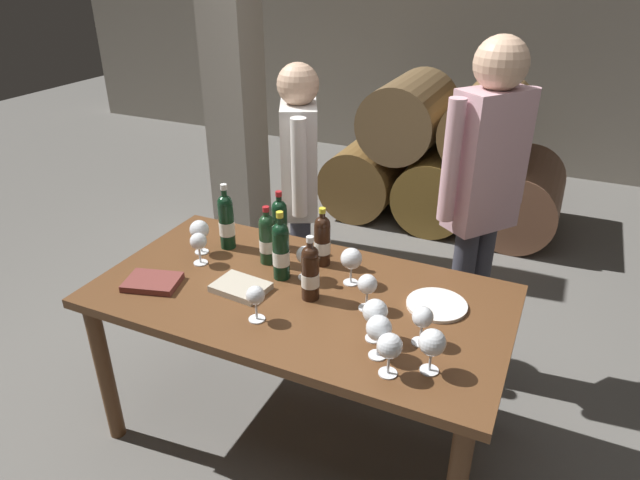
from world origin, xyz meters
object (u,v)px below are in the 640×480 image
wine_glass_5 (390,347)px  leather_ledger (241,287)px  wine_bottle_1 (226,221)px  taster_seated_left (300,184)px  wine_glass_0 (423,318)px  wine_bottle_5 (322,240)px  wine_glass_10 (375,312)px  sommelier_presenting (483,188)px  wine_glass_1 (367,285)px  wine_glass_7 (432,343)px  dining_table (300,311)px  wine_bottle_2 (280,224)px  wine_bottle_4 (310,272)px  serving_plate (437,305)px  wine_glass_8 (256,297)px  wine_glass_9 (305,256)px  wine_glass_2 (379,329)px  tasting_notebook (153,282)px  wine_bottle_3 (267,238)px  wine_glass_4 (351,259)px  wine_glass_6 (199,230)px  wine_bottle_0 (281,250)px  wine_glass_3 (198,242)px

wine_glass_5 → leather_ledger: bearing=161.7°
wine_bottle_1 → taster_seated_left: (0.13, 0.50, 0.03)m
wine_glass_0 → wine_bottle_5: bearing=146.1°
wine_glass_10 → sommelier_presenting: (0.19, 0.91, 0.17)m
wine_glass_1 → sommelier_presenting: bearing=69.2°
wine_glass_7 → wine_glass_10: same height
dining_table → wine_bottle_2: bearing=129.5°
wine_bottle_4 → serving_plate: (0.48, 0.15, -0.11)m
wine_bottle_2 → wine_glass_8: wine_bottle_2 is taller
wine_glass_9 → taster_seated_left: 0.69m
wine_glass_2 → tasting_notebook: bearing=177.5°
dining_table → wine_bottle_4: 0.22m
wine_bottle_2 → dining_table: bearing=-50.5°
wine_bottle_3 → tasting_notebook: (-0.34, -0.38, -0.11)m
wine_bottle_3 → wine_glass_4: bearing=-2.0°
wine_bottle_4 → tasting_notebook: 0.68m
wine_bottle_1 → wine_bottle_5: size_ratio=1.17×
wine_bottle_2 → wine_glass_9: bearing=-40.9°
wine_glass_0 → wine_glass_7: 0.15m
wine_glass_1 → tasting_notebook: bearing=-166.4°
wine_glass_5 → wine_glass_6: (-1.06, 0.44, 0.00)m
wine_bottle_5 → wine_glass_1: (0.31, -0.25, -0.01)m
taster_seated_left → tasting_notebook: bearing=-104.1°
wine_glass_8 → wine_bottle_3: bearing=113.8°
wine_glass_10 → wine_glass_4: bearing=124.4°
wine_bottle_0 → wine_glass_8: wine_bottle_0 is taller
wine_bottle_2 → serving_plate: 0.82m
dining_table → sommelier_presenting: size_ratio=0.99×
wine_glass_5 → leather_ledger: (-0.72, 0.24, -0.10)m
wine_bottle_1 → wine_bottle_3: 0.25m
wine_bottle_4 → serving_plate: wine_bottle_4 is taller
wine_bottle_5 → sommelier_presenting: sommelier_presenting is taller
wine_bottle_0 → tasting_notebook: wine_bottle_0 is taller
wine_glass_8 → wine_glass_2: bearing=-1.3°
wine_glass_8 → sommelier_presenting: 1.19m
wine_bottle_3 → wine_glass_3: size_ratio=1.82×
wine_glass_1 → sommelier_presenting: 0.82m
wine_glass_3 → wine_glass_10: bearing=-12.3°
wine_glass_2 → wine_glass_6: same height
dining_table → tasting_notebook: bearing=-160.7°
wine_bottle_0 → wine_bottle_3: wine_bottle_0 is taller
wine_bottle_1 → wine_glass_9: size_ratio=2.11×
wine_bottle_4 → serving_plate: bearing=17.5°
wine_glass_9 → tasting_notebook: 0.65m
wine_bottle_4 → wine_glass_8: bearing=-118.3°
wine_glass_0 → serving_plate: bearing=90.9°
sommelier_presenting → wine_glass_5: bearing=-94.4°
tasting_notebook → serving_plate: bearing=1.3°
dining_table → taster_seated_left: bearing=116.4°
wine_glass_3 → sommelier_presenting: (1.09, 0.72, 0.18)m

